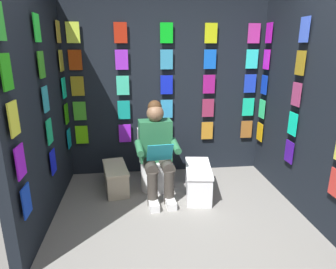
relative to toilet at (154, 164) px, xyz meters
name	(u,v)px	position (x,y,z in m)	size (l,w,h in m)	color
ground_plane	(193,267)	(-0.22, 1.56, -0.33)	(30.00, 30.00, 0.00)	gray
display_wall_back	(166,90)	(-0.22, -0.56, 0.88)	(2.87, 0.14, 2.42)	black
display_wall_left	(302,102)	(-1.65, 0.52, 0.88)	(0.14, 2.07, 2.42)	black
display_wall_right	(38,108)	(1.22, 0.52, 0.88)	(0.14, 2.07, 2.42)	black
toilet	(154,164)	(0.00, 0.00, 0.00)	(0.42, 0.57, 0.77)	white
person_reading	(157,150)	(-0.02, 0.23, 0.27)	(0.55, 0.71, 1.19)	#286B42
comic_longbox_near	(116,178)	(0.51, 0.04, -0.16)	(0.38, 0.65, 0.33)	beige
comic_longbox_far	(198,181)	(-0.53, 0.31, -0.13)	(0.40, 0.73, 0.38)	silver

